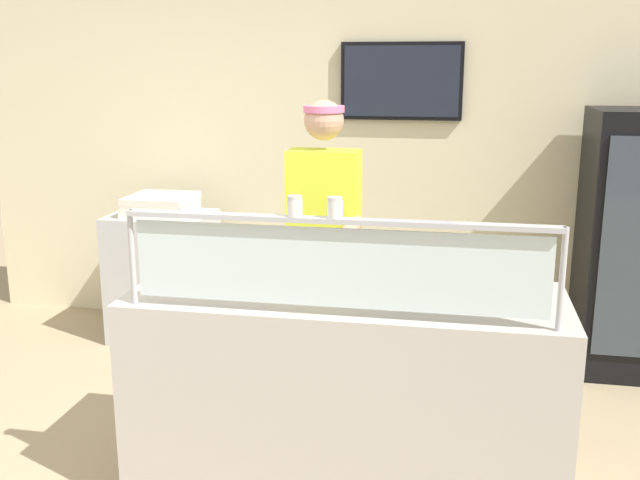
# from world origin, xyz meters

# --- Properties ---
(ground_plane) EXTENTS (12.00, 12.00, 0.00)m
(ground_plane) POSITION_xyz_m (0.96, 1.00, 0.00)
(ground_plane) COLOR tan
(ground_plane) RESTS_ON ground
(shop_rear_unit) EXTENTS (6.32, 0.13, 2.70)m
(shop_rear_unit) POSITION_xyz_m (0.96, 2.53, 1.36)
(shop_rear_unit) COLOR beige
(shop_rear_unit) RESTS_ON ground
(serving_counter) EXTENTS (1.92, 0.72, 0.95)m
(serving_counter) POSITION_xyz_m (0.96, 0.36, 0.47)
(serving_counter) COLOR #BCB7B2
(serving_counter) RESTS_ON ground
(sneeze_guard) EXTENTS (1.75, 0.06, 0.40)m
(sneeze_guard) POSITION_xyz_m (0.96, 0.06, 1.21)
(sneeze_guard) COLOR #B2B5BC
(sneeze_guard) RESTS_ON serving_counter
(pizza_tray) EXTENTS (0.45, 0.45, 0.04)m
(pizza_tray) POSITION_xyz_m (0.68, 0.46, 0.97)
(pizza_tray) COLOR #9EA0A8
(pizza_tray) RESTS_ON serving_counter
(pizza_server) EXTENTS (0.13, 0.29, 0.01)m
(pizza_server) POSITION_xyz_m (0.63, 0.44, 0.99)
(pizza_server) COLOR #ADAFB7
(pizza_server) RESTS_ON pizza_tray
(parmesan_shaker) EXTENTS (0.06, 0.06, 0.08)m
(parmesan_shaker) POSITION_xyz_m (0.80, 0.06, 1.39)
(parmesan_shaker) COLOR white
(parmesan_shaker) RESTS_ON sneeze_guard
(pepper_flake_shaker) EXTENTS (0.06, 0.06, 0.08)m
(pepper_flake_shaker) POSITION_xyz_m (0.96, 0.06, 1.39)
(pepper_flake_shaker) COLOR white
(pepper_flake_shaker) RESTS_ON sneeze_guard
(worker_figure) EXTENTS (0.41, 0.50, 1.76)m
(worker_figure) POSITION_xyz_m (0.73, 1.08, 1.01)
(worker_figure) COLOR #23232D
(worker_figure) RESTS_ON ground
(drink_fridge) EXTENTS (0.67, 0.68, 1.68)m
(drink_fridge) POSITION_xyz_m (2.56, 2.09, 0.84)
(drink_fridge) COLOR black
(drink_fridge) RESTS_ON ground
(prep_shelf) EXTENTS (0.70, 0.55, 0.91)m
(prep_shelf) POSITION_xyz_m (-0.63, 2.04, 0.46)
(prep_shelf) COLOR #B7BABF
(prep_shelf) RESTS_ON ground
(pizza_box_stack) EXTENTS (0.45, 0.44, 0.13)m
(pizza_box_stack) POSITION_xyz_m (-0.62, 2.04, 0.98)
(pizza_box_stack) COLOR silver
(pizza_box_stack) RESTS_ON prep_shelf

